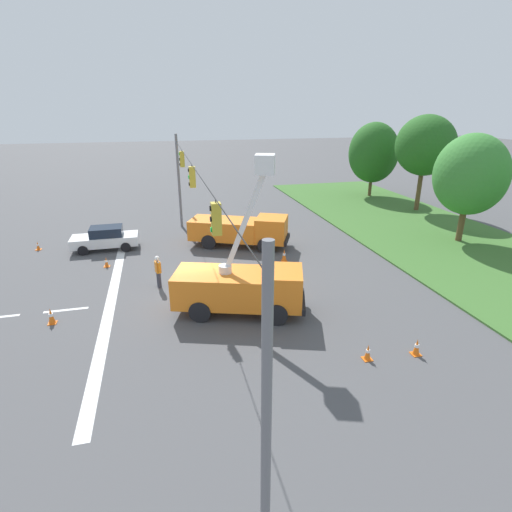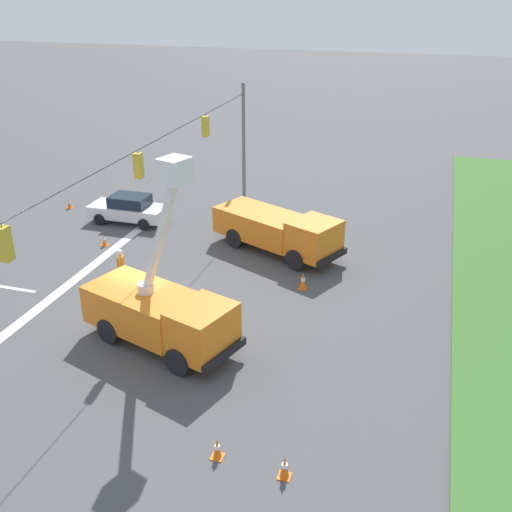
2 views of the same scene
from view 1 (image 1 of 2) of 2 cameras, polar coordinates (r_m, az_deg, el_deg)
ground_plane at (r=20.74m, az=-8.08°, el=-5.67°), size 200.00×200.00×0.00m
grass_verge at (r=28.45m, az=30.84°, el=-1.00°), size 56.00×12.00×0.10m
lane_markings at (r=21.12m, az=-24.12°, el=-6.89°), size 17.60×15.25×0.01m
signal_gantry at (r=19.23m, az=-8.75°, el=6.29°), size 26.20×0.33×7.20m
tree_far_west at (r=44.46m, az=16.44°, el=13.97°), size 5.15×5.07×7.66m
tree_west at (r=39.31m, az=23.03°, el=14.31°), size 5.52×4.95×8.50m
tree_centre at (r=31.13m, az=28.30°, el=10.18°), size 5.03×4.64×7.50m
utility_truck_bucket_lift at (r=18.45m, az=-2.21°, el=-4.07°), size 4.08×6.43×7.28m
utility_truck_support_near at (r=27.46m, az=-2.22°, el=3.81°), size 4.88×7.09×2.15m
sedan_white at (r=28.75m, az=-20.71°, el=2.41°), size 1.96×4.32×1.56m
road_worker at (r=21.76m, az=-13.82°, el=-1.91°), size 0.63×0.34×1.77m
traffic_cone_foreground_right at (r=16.22m, az=15.68°, el=-13.11°), size 0.36×0.36×0.64m
traffic_cone_mid_left at (r=24.99m, az=4.05°, el=0.12°), size 0.36×0.36×0.78m
traffic_cone_near_bucket at (r=25.72m, az=-20.59°, el=-0.83°), size 0.36×0.36×0.61m
traffic_cone_lane_edge_a at (r=30.70m, az=-28.71°, el=1.28°), size 0.36×0.36×0.59m
traffic_cone_far_left at (r=20.11m, az=-27.23°, el=-7.63°), size 0.36×0.36×0.75m
traffic_cone_far_right at (r=17.09m, az=21.98°, el=-11.97°), size 0.36×0.36×0.69m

